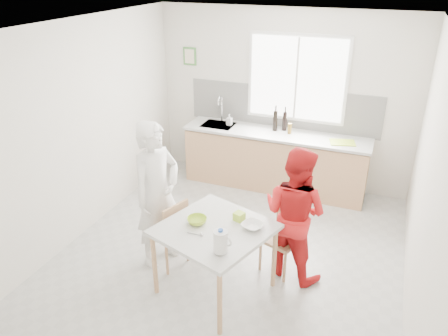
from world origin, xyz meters
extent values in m
plane|color=#B7B7B2|center=(0.00, 0.00, 0.00)|extent=(4.50, 4.50, 0.00)
plane|color=silver|center=(0.00, 2.25, 1.35)|extent=(4.00, 0.00, 4.00)
plane|color=silver|center=(0.00, -2.25, 1.35)|extent=(4.00, 0.00, 4.00)
plane|color=silver|center=(-2.00, 0.00, 1.35)|extent=(0.00, 4.50, 4.50)
plane|color=silver|center=(2.00, 0.00, 1.35)|extent=(0.00, 4.50, 4.50)
plane|color=white|center=(0.00, 0.00, 2.70)|extent=(4.50, 4.50, 0.00)
cube|color=white|center=(0.20, 2.23, 1.70)|extent=(1.50, 0.03, 1.30)
cube|color=white|center=(0.20, 2.21, 1.70)|extent=(1.40, 0.02, 1.20)
cube|color=white|center=(0.20, 2.21, 1.70)|extent=(0.03, 0.03, 1.20)
cube|color=white|center=(0.00, 2.24, 1.23)|extent=(3.00, 0.02, 0.65)
cube|color=#46863D|center=(-1.55, 2.23, 1.90)|extent=(0.22, 0.02, 0.28)
cube|color=beige|center=(-1.55, 2.22, 1.90)|extent=(0.16, 0.01, 0.22)
cube|color=tan|center=(0.00, 1.95, 0.43)|extent=(2.80, 0.60, 0.86)
cube|color=#3F3326|center=(0.00, 1.95, 0.05)|extent=(2.80, 0.54, 0.10)
cube|color=silver|center=(0.00, 1.95, 0.90)|extent=(2.84, 0.64, 0.04)
cube|color=#A5A5AA|center=(-0.95, 1.95, 0.91)|extent=(0.50, 0.40, 0.03)
cylinder|color=silver|center=(-0.95, 2.11, 1.10)|extent=(0.02, 0.02, 0.36)
torus|color=silver|center=(-0.95, 2.04, 1.28)|extent=(0.02, 0.18, 0.18)
cube|color=silver|center=(0.06, -0.64, 0.77)|extent=(1.31, 1.31, 0.04)
cylinder|color=tan|center=(-0.51, -0.92, 0.37)|extent=(0.05, 0.05, 0.73)
cylinder|color=tan|center=(-0.23, -0.06, 0.37)|extent=(0.05, 0.05, 0.73)
cylinder|color=tan|center=(0.35, -1.21, 0.37)|extent=(0.05, 0.05, 0.73)
cylinder|color=tan|center=(0.64, -0.35, 0.37)|extent=(0.05, 0.05, 0.73)
cube|color=tan|center=(-0.65, -0.40, 0.42)|extent=(0.50, 0.50, 0.04)
cube|color=tan|center=(-0.48, -0.45, 0.65)|extent=(0.15, 0.36, 0.41)
cylinder|color=tan|center=(-0.76, -0.18, 0.20)|extent=(0.03, 0.03, 0.40)
cylinder|color=tan|center=(-0.86, -0.50, 0.20)|extent=(0.03, 0.03, 0.40)
cylinder|color=tan|center=(-0.44, -0.29, 0.20)|extent=(0.03, 0.03, 0.40)
cylinder|color=tan|center=(-0.54, -0.61, 0.20)|extent=(0.03, 0.03, 0.40)
cube|color=tan|center=(0.63, -0.04, 0.42)|extent=(0.49, 0.49, 0.04)
cube|color=tan|center=(0.69, 0.13, 0.64)|extent=(0.36, 0.14, 0.41)
cylinder|color=tan|center=(0.42, -0.14, 0.20)|extent=(0.03, 0.03, 0.40)
cylinder|color=tan|center=(0.74, -0.25, 0.20)|extent=(0.03, 0.03, 0.40)
cylinder|color=tan|center=(0.53, 0.17, 0.20)|extent=(0.03, 0.03, 0.40)
cylinder|color=tan|center=(0.84, 0.07, 0.20)|extent=(0.03, 0.03, 0.40)
imported|color=white|center=(-0.76, -0.36, 0.88)|extent=(0.60, 0.74, 1.75)
imported|color=red|center=(0.76, -0.03, 0.78)|extent=(0.91, 0.80, 1.56)
imported|color=#ACD431|center=(-0.15, -0.62, 0.83)|extent=(0.26, 0.26, 0.06)
imported|color=white|center=(0.42, -0.49, 0.82)|extent=(0.27, 0.27, 0.05)
cylinder|color=white|center=(0.27, -1.00, 0.92)|extent=(0.14, 0.14, 0.22)
cylinder|color=blue|center=(0.27, -1.00, 1.04)|extent=(0.05, 0.05, 0.03)
torus|color=white|center=(0.34, -1.00, 0.94)|extent=(0.11, 0.05, 0.10)
cube|color=#ACD932|center=(0.24, -0.40, 0.84)|extent=(0.13, 0.13, 0.09)
cylinder|color=#A5A5AA|center=(-0.09, -0.82, 0.80)|extent=(0.16, 0.02, 0.01)
cube|color=#ACCF2F|center=(1.00, 1.89, 0.93)|extent=(0.40, 0.33, 0.01)
cylinder|color=black|center=(-0.04, 2.02, 1.08)|extent=(0.07, 0.07, 0.32)
cylinder|color=black|center=(0.09, 2.09, 1.07)|extent=(0.07, 0.07, 0.30)
cylinder|color=brown|center=(0.20, 1.98, 1.00)|extent=(0.06, 0.06, 0.16)
imported|color=#999999|center=(-0.78, 2.00, 1.01)|extent=(0.08, 0.09, 0.17)
camera|label=1|loc=(1.53, -4.12, 3.28)|focal=35.00mm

